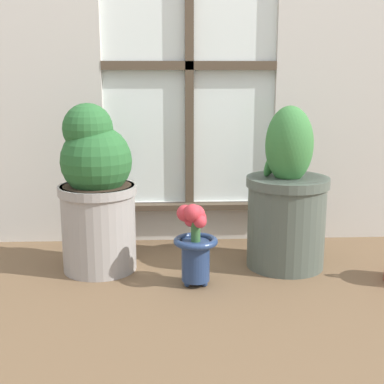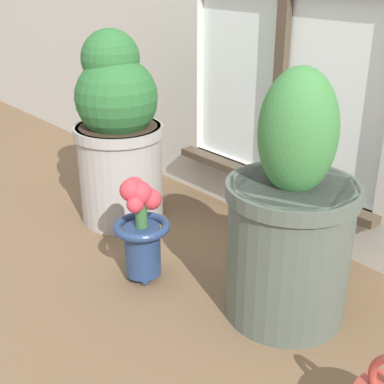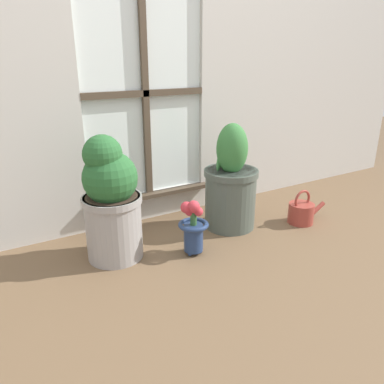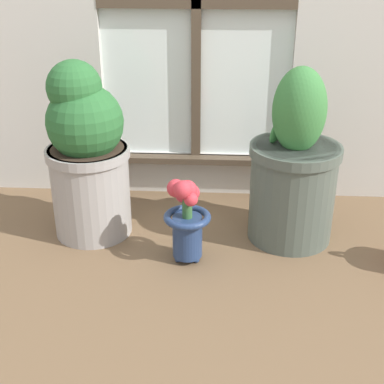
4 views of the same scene
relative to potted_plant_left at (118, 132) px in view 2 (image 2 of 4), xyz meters
name	(u,v)px [view 2 (image 2 of 4)]	position (x,y,z in m)	size (l,w,h in m)	color
ground_plane	(112,292)	(0.35, -0.28, -0.30)	(10.00, 10.00, 0.00)	brown
potted_plant_left	(118,132)	(0.00, 0.00, 0.00)	(0.29, 0.29, 0.62)	#9E9993
potted_plant_right	(291,221)	(0.70, 0.00, -0.05)	(0.31, 0.31, 0.61)	#4C564C
flower_vase	(141,226)	(0.35, -0.17, -0.14)	(0.15, 0.15, 0.29)	navy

